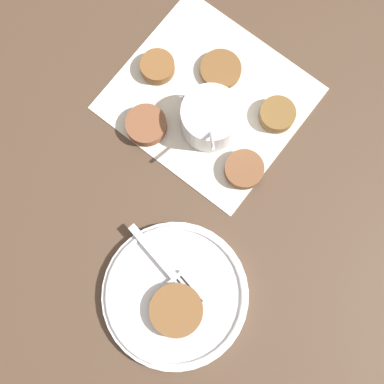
{
  "coord_description": "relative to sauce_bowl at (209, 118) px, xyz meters",
  "views": [
    {
      "loc": [
        -0.12,
        0.29,
        0.83
      ],
      "look_at": [
        -0.03,
        0.15,
        0.02
      ],
      "focal_mm": 50.0,
      "sensor_mm": 36.0,
      "label": 1
    }
  ],
  "objects": [
    {
      "name": "fritter_0",
      "position": [
        0.03,
        -0.09,
        -0.02
      ],
      "size": [
        0.07,
        0.07,
        0.01
      ],
      "color": "brown",
      "rests_on": "napkin"
    },
    {
      "name": "serving_plate",
      "position": [
        -0.09,
        0.26,
        -0.02
      ],
      "size": [
        0.22,
        0.22,
        0.02
      ],
      "color": "silver",
      "rests_on": "ground_plane"
    },
    {
      "name": "fritter_3",
      "position": [
        0.08,
        0.05,
        -0.02
      ],
      "size": [
        0.07,
        0.07,
        0.02
      ],
      "color": "brown",
      "rests_on": "napkin"
    },
    {
      "name": "fritter_4",
      "position": [
        0.12,
        -0.04,
        -0.02
      ],
      "size": [
        0.06,
        0.06,
        0.02
      ],
      "color": "brown",
      "rests_on": "napkin"
    },
    {
      "name": "fritter_on_plate",
      "position": [
        -0.11,
        0.28,
        -0.0
      ],
      "size": [
        0.08,
        0.08,
        0.01
      ],
      "color": "brown",
      "rests_on": "serving_plate"
    },
    {
      "name": "fritter_1",
      "position": [
        -0.09,
        -0.07,
        -0.02
      ],
      "size": [
        0.06,
        0.06,
        0.02
      ],
      "color": "brown",
      "rests_on": "napkin"
    },
    {
      "name": "fork",
      "position": [
        -0.08,
        0.24,
        -0.01
      ],
      "size": [
        0.16,
        0.07,
        0.0
      ],
      "color": "silver",
      "rests_on": "serving_plate"
    },
    {
      "name": "sauce_bowl",
      "position": [
        0.0,
        0.0,
        0.0
      ],
      "size": [
        0.1,
        0.11,
        0.12
      ],
      "color": "silver",
      "rests_on": "napkin"
    },
    {
      "name": "fritter_2",
      "position": [
        -0.09,
        0.04,
        -0.02
      ],
      "size": [
        0.06,
        0.06,
        0.02
      ],
      "color": "brown",
      "rests_on": "napkin"
    },
    {
      "name": "napkin",
      "position": [
        0.02,
        -0.04,
        -0.03
      ],
      "size": [
        0.33,
        0.31,
        0.0
      ],
      "color": "silver",
      "rests_on": "ground_plane"
    },
    {
      "name": "ground_plane",
      "position": [
        -0.0,
        -0.04,
        -0.03
      ],
      "size": [
        4.0,
        4.0,
        0.0
      ],
      "primitive_type": "plane",
      "color": "#4C3828"
    }
  ]
}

